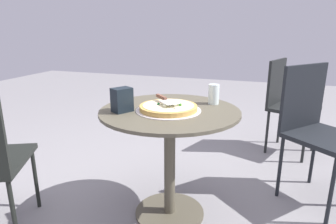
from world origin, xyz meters
TOP-DOWN VIEW (x-y plane):
  - ground_plane at (0.00, 0.00)m, footprint 10.00×10.00m
  - patio_table at (0.00, 0.00)m, footprint 0.80×0.80m
  - pizza_on_tray at (0.00, 0.02)m, footprint 0.37×0.37m
  - pizza_server at (0.03, -0.00)m, footprint 0.18×0.18m
  - drinking_cup at (-0.21, -0.21)m, footprint 0.07×0.07m
  - napkin_dispenser at (0.24, 0.12)m, footprint 0.12×0.13m
  - patio_chair_near at (-0.85, -0.50)m, footprint 0.60×0.60m
  - patio_chair_far at (-0.70, -1.30)m, footprint 0.50×0.50m

SIDE VIEW (x-z plane):
  - ground_plane at x=0.00m, z-range 0.00..0.00m
  - patio_chair_far at x=-0.70m, z-range 0.07..0.92m
  - patio_table at x=0.00m, z-range 0.15..0.84m
  - patio_chair_near at x=-0.85m, z-range 0.08..0.98m
  - pizza_on_tray at x=0.00m, z-range 0.68..0.73m
  - pizza_server at x=0.03m, z-range 0.73..0.75m
  - drinking_cup at x=-0.21m, z-range 0.69..0.81m
  - napkin_dispenser at x=0.24m, z-range 0.69..0.82m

